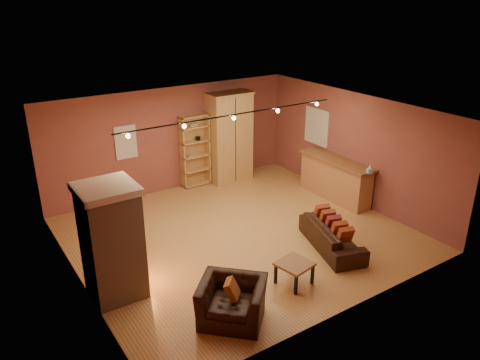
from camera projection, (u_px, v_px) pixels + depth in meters
floor at (239, 234)px, 10.54m from camera, size 7.00×7.00×0.00m
ceiling at (239, 113)px, 9.48m from camera, size 7.00×7.00×0.00m
back_wall at (172, 139)px, 12.52m from camera, size 7.00×0.02×2.80m
left_wall at (73, 218)px, 8.22m from camera, size 0.02×6.50×2.80m
right_wall at (355, 148)px, 11.80m from camera, size 0.02×6.50×2.80m
fireplace at (112, 242)px, 8.12m from camera, size 1.01×0.98×2.12m
back_window at (126, 142)px, 11.78m from camera, size 0.56×0.04×0.86m
bookcase at (194, 150)px, 12.87m from camera, size 0.82×0.32×2.01m
armoire at (229, 137)px, 13.13m from camera, size 1.25×0.71×2.54m
bar_counter at (335, 178)px, 12.20m from camera, size 0.61×2.26×1.08m
tissue_box at (370, 170)px, 11.05m from camera, size 0.15×0.15×0.21m
right_window at (317, 126)px, 12.77m from camera, size 0.05×0.90×1.00m
loveseat at (332, 231)px, 9.87m from camera, size 1.10×1.96×0.78m
armchair at (232, 295)px, 7.67m from camera, size 1.25×1.25×0.94m
coffee_table at (294, 266)px, 8.65m from camera, size 0.68×0.68×0.44m
track_rail at (234, 116)px, 9.68m from camera, size 5.20×0.09×0.13m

